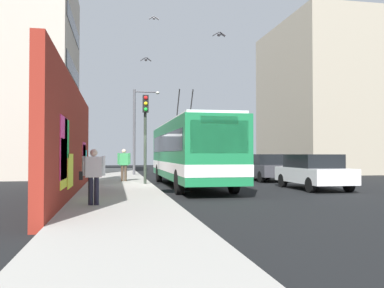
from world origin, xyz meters
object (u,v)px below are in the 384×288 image
at_px(parked_car_dark_gray, 264,167).
at_px(traffic_light, 145,124).
at_px(parked_car_white, 313,171).
at_px(parked_car_champagne, 234,164).
at_px(pedestrian_near_wall, 93,172).
at_px(street_lamp, 138,125).
at_px(city_bus, 190,151).
at_px(pedestrian_midblock, 124,162).

bearing_deg(parked_car_dark_gray, traffic_light, 114.94).
xyz_separation_m(parked_car_white, parked_car_champagne, (12.51, 0.00, 0.00)).
bearing_deg(pedestrian_near_wall, street_lamp, -7.26).
distance_m(city_bus, street_lamp, 9.87).
relative_size(pedestrian_near_wall, traffic_light, 0.37).
bearing_deg(traffic_light, parked_car_champagne, -36.88).
height_order(parked_car_white, parked_car_dark_gray, same).
height_order(parked_car_dark_gray, parked_car_champagne, same).
distance_m(parked_car_white, parked_car_dark_gray, 6.14).
xyz_separation_m(parked_car_white, traffic_light, (2.72, 7.35, 2.21)).
xyz_separation_m(parked_car_dark_gray, street_lamp, (5.80, 7.22, 2.81)).
bearing_deg(street_lamp, traffic_light, 179.20).
height_order(parked_car_white, pedestrian_near_wall, pedestrian_near_wall).
bearing_deg(traffic_light, street_lamp, -0.80).
relative_size(city_bus, parked_car_dark_gray, 2.55).
bearing_deg(parked_car_white, parked_car_dark_gray, 0.00).
bearing_deg(traffic_light, pedestrian_near_wall, 165.49).
relative_size(city_bus, parked_car_white, 2.65).
height_order(pedestrian_midblock, street_lamp, street_lamp).
bearing_deg(city_bus, street_lamp, 12.03).
bearing_deg(pedestrian_near_wall, pedestrian_midblock, -6.09).
bearing_deg(street_lamp, parked_car_white, -148.82).
height_order(parked_car_dark_gray, street_lamp, street_lamp).
height_order(parked_car_champagne, pedestrian_midblock, pedestrian_midblock).
distance_m(parked_car_dark_gray, parked_car_champagne, 6.38).
xyz_separation_m(city_bus, parked_car_white, (-2.45, -5.20, -0.93)).
bearing_deg(pedestrian_near_wall, traffic_light, -14.51).
xyz_separation_m(parked_car_white, street_lamp, (11.93, 7.22, 2.81)).
height_order(parked_car_dark_gray, pedestrian_near_wall, pedestrian_near_wall).
height_order(pedestrian_near_wall, street_lamp, street_lamp).
relative_size(traffic_light, street_lamp, 0.72).
relative_size(city_bus, pedestrian_near_wall, 7.27).
bearing_deg(parked_car_dark_gray, pedestrian_midblock, 97.66).
bearing_deg(street_lamp, parked_car_dark_gray, -128.75).
bearing_deg(pedestrian_midblock, parked_car_dark_gray, -82.34).
height_order(city_bus, pedestrian_midblock, city_bus).
relative_size(pedestrian_near_wall, street_lamp, 0.26).
bearing_deg(parked_car_dark_gray, pedestrian_near_wall, 140.40).
relative_size(city_bus, pedestrian_midblock, 6.73).
height_order(parked_car_white, street_lamp, street_lamp).
xyz_separation_m(parked_car_champagne, traffic_light, (-9.80, 7.35, 2.21)).
height_order(parked_car_champagne, traffic_light, traffic_light).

